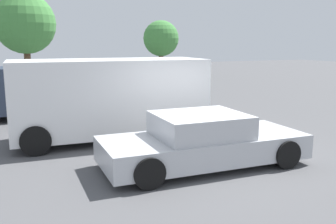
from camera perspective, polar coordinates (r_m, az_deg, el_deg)
The scene contains 6 objects.
ground_plane at distance 8.90m, azimuth 5.83°, elevation -7.70°, with size 80.00×80.00×0.00m, color #515154.
sedan_foreground at distance 8.58m, azimuth 5.24°, elevation -4.48°, with size 4.69×2.07×1.21m.
van_white at distance 10.93m, azimuth -8.85°, elevation 2.32°, with size 5.49×2.47×2.30m.
pedestrian at distance 13.19m, azimuth -11.43°, elevation 2.15°, with size 0.56×0.30×1.53m.
tree_back_left at distance 22.33m, azimuth -20.81°, elevation 12.35°, with size 3.27×3.27×5.40m.
tree_back_center at distance 29.95m, azimuth -1.06°, elevation 11.03°, with size 2.77×2.77×4.45m.
Camera 1 is at (-4.21, -7.33, 2.78)m, focal length 40.28 mm.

